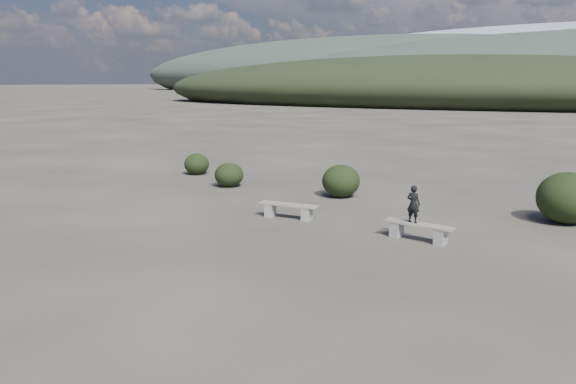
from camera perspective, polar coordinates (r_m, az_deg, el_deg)
The scene contains 8 objects.
ground at distance 12.96m, azimuth -5.83°, elevation -7.62°, with size 1200.00×1200.00×0.00m, color #322D26.
bench_left at distance 17.28m, azimuth 0.03°, elevation -1.80°, with size 1.88×0.59×0.46m.
bench_right at distance 15.30m, azimuth 13.09°, elevation -3.80°, with size 1.92×0.61×0.47m.
seated_person at distance 15.21m, azimuth 12.62°, elevation -1.19°, with size 0.37×0.24×1.01m, color black.
shrub_a at distance 22.62m, azimuth -6.01°, elevation 1.75°, with size 1.17×1.17×0.96m, color black.
shrub_b at distance 20.53m, azimuth 5.41°, elevation 1.12°, with size 1.39×1.39×1.19m, color black.
shrub_d at distance 18.59m, azimuth 26.50°, elevation -0.54°, with size 1.75×1.75×1.53m, color black.
shrub_f at distance 25.80m, azimuth -9.26°, elevation 2.83°, with size 1.13×1.13×0.96m, color black.
Camera 1 is at (7.33, -9.84, 4.17)m, focal length 35.00 mm.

